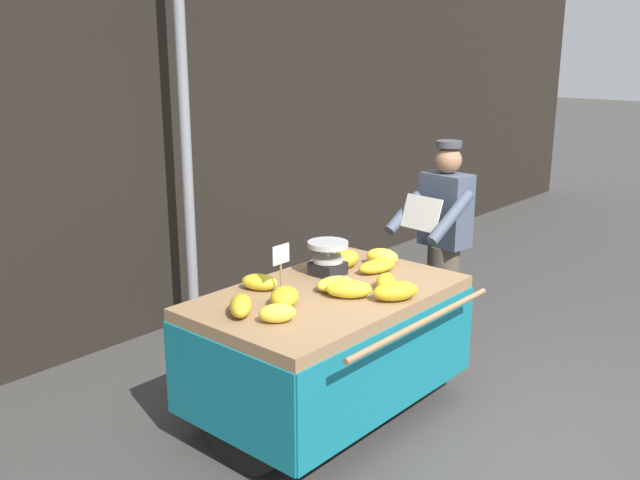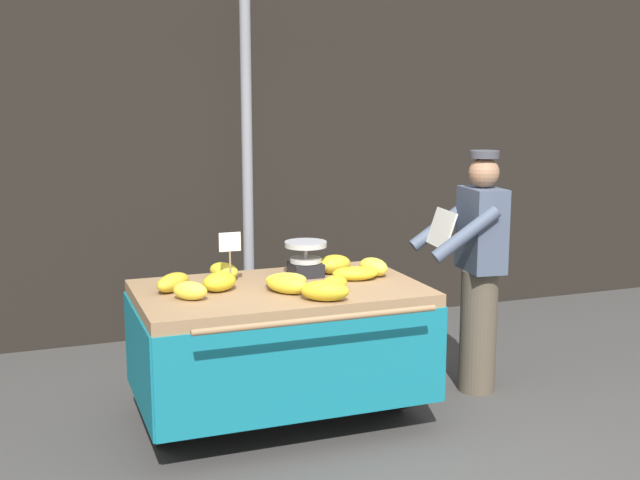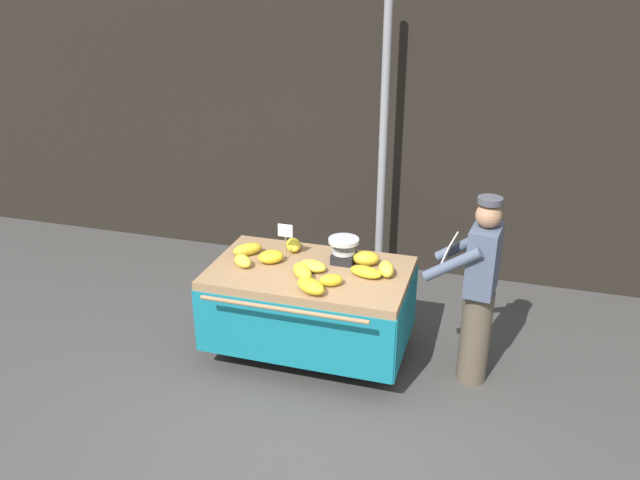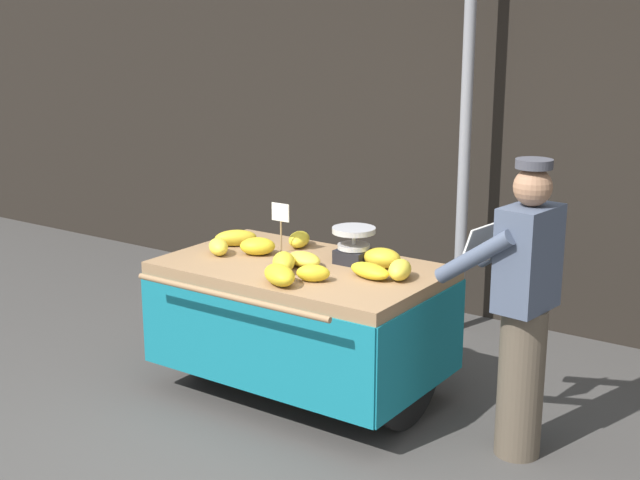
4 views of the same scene
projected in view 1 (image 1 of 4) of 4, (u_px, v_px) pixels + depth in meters
ground_plane at (477, 446)px, 4.42m from camera, size 60.00×60.00×0.00m
back_wall at (154, 123)px, 5.96m from camera, size 16.00×0.24×3.59m
street_pole at (186, 151)px, 5.66m from camera, size 0.09×0.09×3.22m
banana_cart at (328, 325)px, 4.59m from camera, size 1.80×1.29×0.90m
weighing_scale at (328, 258)px, 4.83m from camera, size 0.28×0.28×0.24m
price_sign at (281, 259)px, 4.36m from camera, size 0.14×0.01×0.34m
banana_bunch_0 at (277, 313)px, 4.01m from camera, size 0.24×0.23×0.11m
banana_bunch_1 at (382, 257)px, 5.06m from camera, size 0.20×0.27×0.12m
banana_bunch_2 at (345, 259)px, 5.00m from camera, size 0.27×0.20×0.13m
banana_bunch_3 at (349, 289)px, 4.40m from camera, size 0.29×0.32×0.11m
banana_bunch_4 at (335, 284)px, 4.53m from camera, size 0.29×0.23×0.09m
banana_bunch_5 at (285, 297)px, 4.26m from camera, size 0.29×0.27×0.12m
banana_bunch_6 at (241, 305)px, 4.12m from camera, size 0.30×0.30×0.11m
banana_bunch_7 at (386, 282)px, 4.55m from camera, size 0.24×0.21×0.10m
banana_bunch_8 at (377, 266)px, 4.89m from camera, size 0.32×0.22×0.09m
banana_bunch_9 at (396, 291)px, 4.35m from camera, size 0.33×0.29×0.12m
banana_bunch_10 at (260, 282)px, 4.54m from camera, size 0.22×0.28×0.10m
vendor_person at (443, 246)px, 5.64m from camera, size 0.61×0.56×1.71m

